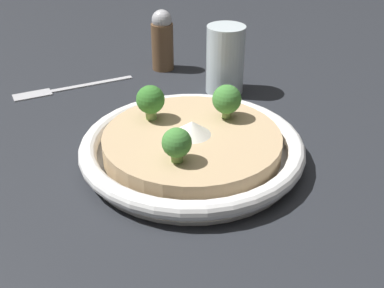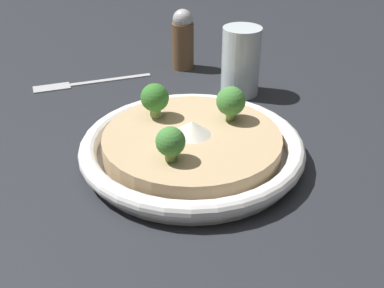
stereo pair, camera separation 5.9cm
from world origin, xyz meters
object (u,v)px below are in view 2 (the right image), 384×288
Objects in this scene: risotto_bowl at (192,147)px; broccoli_right at (231,102)px; broccoli_back at (155,98)px; drinking_glass at (241,61)px; broccoli_front_left at (171,142)px; pepper_shaker at (183,39)px; fork_utensil at (80,83)px.

risotto_bowl is 6.17× the size of broccoli_right.
broccoli_back is 0.42× the size of drinking_glass.
broccoli_front_left is 0.28m from drinking_glass.
broccoli_back is (0.04, 0.10, 0.00)m from broccoli_front_left.
pepper_shaker is at bearing 97.19° from drinking_glass.
broccoli_right reaches higher than fork_utensil.
risotto_bowl is at bearing -144.20° from drinking_glass.
risotto_bowl is 0.22m from drinking_glass.
broccoli_back is at bearing -162.12° from drinking_glass.
broccoli_back is (-0.01, 0.06, 0.04)m from risotto_bowl.
risotto_bowl reaches higher than fork_utensil.
fork_utensil is at bearing 95.21° from risotto_bowl.
broccoli_back reaches higher than fork_utensil.
broccoli_back reaches higher than risotto_bowl.
broccoli_right is at bearing -38.32° from broccoli_back.
pepper_shaker reaches higher than broccoli_front_left.
pepper_shaker is (0.09, 0.26, -0.01)m from broccoli_right.
drinking_glass is 0.55× the size of fork_utensil.
broccoli_back is at bearing 69.43° from broccoli_front_left.
pepper_shaker is at bearing -175.84° from fork_utensil.
drinking_glass is at bearing -82.81° from pepper_shaker.
broccoli_front_left is 0.38× the size of drinking_glass.
broccoli_front_left reaches higher than fork_utensil.
fork_utensil is (-0.20, 0.17, -0.05)m from drinking_glass.
broccoli_front_left is at bearing 99.87° from fork_utensil.
pepper_shaker is (0.16, 0.27, 0.03)m from risotto_bowl.
risotto_bowl is 0.08m from broccoli_back.
broccoli_front_left is (-0.05, -0.04, 0.04)m from risotto_bowl.
broccoli_right is (0.08, -0.06, -0.00)m from broccoli_back.
risotto_bowl is at bearing 109.23° from fork_utensil.
pepper_shaker is at bearing 70.07° from broccoli_right.
fork_utensil is 1.84× the size of pepper_shaker.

